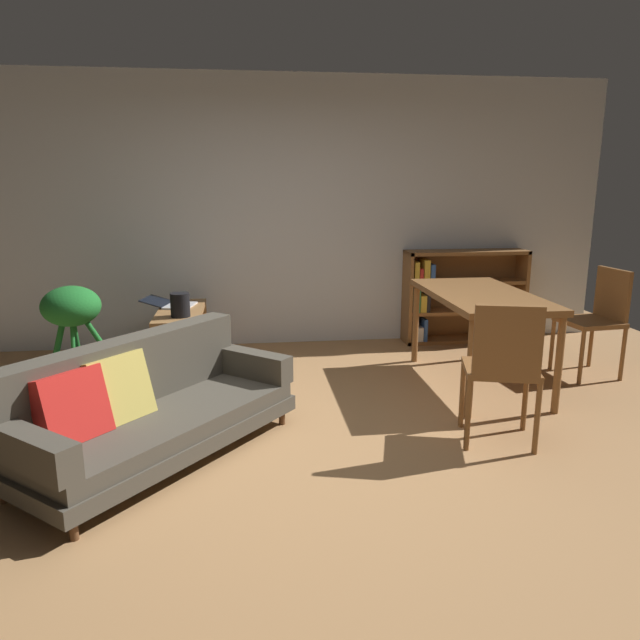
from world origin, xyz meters
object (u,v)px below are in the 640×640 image
open_laptop (171,304)px  dining_table (481,302)px  fabric_couch (146,407)px  dining_chair_far (503,364)px  potted_floor_plant (72,319)px  desk_speaker (180,305)px  dining_chair_near (598,315)px  bookshelf (456,296)px  media_console (182,339)px

open_laptop → dining_table: (2.59, -0.93, 0.14)m
fabric_couch → dining_chair_far: 2.24m
open_laptop → dining_chair_far: size_ratio=0.54×
fabric_couch → open_laptop: size_ratio=3.63×
potted_floor_plant → fabric_couch: bearing=-62.4°
fabric_couch → desk_speaker: size_ratio=9.12×
fabric_couch → dining_table: dining_table is taller
open_laptop → potted_floor_plant: (-0.79, -0.35, -0.04)m
dining_chair_near → dining_table: bearing=-174.0°
desk_speaker → bookshelf: 2.93m
fabric_couch → dining_chair_far: dining_chair_far is taller
dining_chair_far → open_laptop: bearing=137.7°
dining_table → potted_floor_plant: bearing=170.3°
fabric_couch → dining_table: size_ratio=1.25×
potted_floor_plant → dining_chair_far: size_ratio=0.86×
media_console → dining_table: 2.64m
dining_table → dining_chair_near: size_ratio=1.58×
fabric_couch → bookshelf: (2.85, 2.44, 0.16)m
open_laptop → dining_table: bearing=-19.7°
dining_chair_far → media_console: bearing=139.0°
dining_table → dining_chair_far: bearing=-105.0°
potted_floor_plant → dining_chair_far: 3.52m
fabric_couch → media_console: bearing=88.6°
potted_floor_plant → open_laptop: bearing=24.1°
media_console → desk_speaker: 0.46m
bookshelf → dining_chair_far: bearing=-103.6°
media_console → open_laptop: size_ratio=1.97×
open_laptop → potted_floor_plant: 0.86m
media_console → dining_chair_near: size_ratio=1.07×
desk_speaker → dining_table: bearing=-11.0°
open_laptop → potted_floor_plant: bearing=-155.9°
dining_table → bookshelf: 1.45m
open_laptop → dining_chair_far: (2.28, -2.08, -0.02)m
potted_floor_plant → dining_chair_far: dining_chair_far is taller
dining_table → bookshelf: (0.31, 1.40, -0.22)m
dining_chair_near → dining_chair_far: size_ratio=0.99×
dining_chair_near → potted_floor_plant: bearing=174.2°
fabric_couch → desk_speaker: desk_speaker is taller
open_laptop → bookshelf: bearing=9.2°
desk_speaker → bookshelf: size_ratio=0.16×
potted_floor_plant → dining_chair_far: (3.07, -1.72, 0.02)m
fabric_couch → dining_chair_near: size_ratio=1.98×
open_laptop → desk_speaker: desk_speaker is taller
media_console → dining_table: bearing=-16.8°
dining_table → bookshelf: bearing=77.5°
fabric_couch → potted_floor_plant: size_ratio=2.28×
desk_speaker → bookshelf: bookshelf is taller
bookshelf → media_console: bearing=-167.0°
media_console → dining_chair_far: (2.19, -1.90, 0.27)m
media_console → dining_table: (2.50, -0.75, 0.43)m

